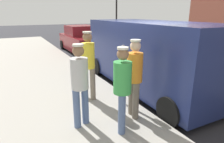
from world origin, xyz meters
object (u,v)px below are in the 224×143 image
Objects in this scene: parking_meter_near at (123,65)px; traffic_light_corner at (124,1)px; pedestrian_in_gray at (80,81)px; parked_van at (150,54)px; parked_sedan_behind at (82,40)px; pedestrian_in_green at (122,85)px; pedestrian_in_orange at (134,74)px; pedestrian_in_yellow at (88,61)px.

traffic_light_corner is (-8.01, -13.34, 2.34)m from parking_meter_near.
traffic_light_corner is at bearing -123.86° from pedestrian_in_gray.
pedestrian_in_gray is 0.33× the size of traffic_light_corner.
traffic_light_corner reaches higher than parked_van.
parked_sedan_behind is (-2.92, -8.34, -0.37)m from pedestrian_in_gray.
traffic_light_corner reaches higher than pedestrian_in_green.
pedestrian_in_green is 0.32× the size of parked_van.
pedestrian_in_orange is 1.02× the size of pedestrian_in_gray.
pedestrian_in_orange is 2.21m from parked_van.
parking_meter_near is at bearing 134.39° from pedestrian_in_yellow.
pedestrian_in_gray is at bearing -40.57° from pedestrian_in_green.
traffic_light_corner reaches higher than pedestrian_in_yellow.
pedestrian_in_yellow is 0.41× the size of parked_sedan_behind.
traffic_light_corner is (-6.36, -5.48, 2.77)m from parked_sedan_behind.
parking_meter_near is 15.73m from traffic_light_corner.
pedestrian_in_orange reaches higher than pedestrian_in_gray.
parked_van reaches higher than parked_sedan_behind.
pedestrian_in_gray is 16.82m from traffic_light_corner.
pedestrian_in_green is 0.38× the size of parked_sedan_behind.
pedestrian_in_orange is (0.11, 0.67, -0.04)m from parking_meter_near.
pedestrian_in_orange is at bearing -144.71° from pedestrian_in_green.
pedestrian_in_yellow is (0.54, -1.33, 0.05)m from pedestrian_in_orange.
parking_meter_near reaches higher than parked_sedan_behind.
pedestrian_in_yellow is at bearing -89.11° from pedestrian_in_green.
pedestrian_in_orange is 0.96× the size of pedestrian_in_yellow.
parked_van is (-1.50, -0.85, -0.03)m from parking_meter_near.
pedestrian_in_green is at bearing 35.29° from pedestrian_in_orange.
parked_van is 14.28m from traffic_light_corner.
pedestrian_in_gray reaches higher than parked_sedan_behind.
parked_van is (-2.12, -1.88, 0.05)m from pedestrian_in_green.
parking_meter_near is at bearing 78.13° from parked_sedan_behind.
parked_van is at bearing 88.75° from parked_sedan_behind.
pedestrian_in_yellow reaches higher than parking_meter_near.
parked_sedan_behind is (-1.65, -7.86, -0.43)m from parking_meter_near.
pedestrian_in_gray is at bearing 70.73° from parked_sedan_behind.
parked_sedan_behind is at bearing 40.75° from traffic_light_corner.
parked_sedan_behind is at bearing -91.25° from parked_van.
pedestrian_in_green is (0.52, 0.37, -0.04)m from pedestrian_in_orange.
traffic_light_corner is at bearing -124.33° from pedestrian_in_yellow.
pedestrian_in_yellow reaches higher than parked_sedan_behind.
parked_van is 7.03m from parked_sedan_behind.
parked_sedan_behind is at bearing -101.66° from pedestrian_in_orange.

